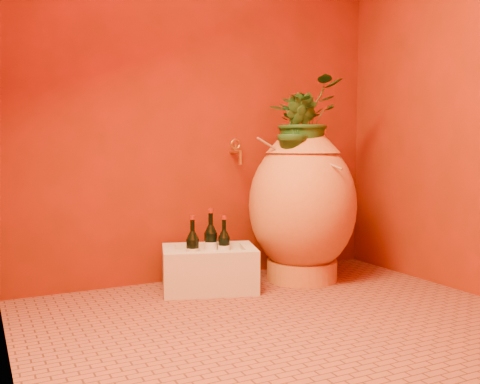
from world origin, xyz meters
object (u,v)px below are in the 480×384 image
amphora (302,204)px  wall_tap (236,151)px  wine_bottle_b (193,251)px  wine_bottle_a (224,247)px  stone_basin (209,270)px  wine_bottle_c (211,244)px

amphora → wall_tap: bearing=142.2°
wine_bottle_b → wine_bottle_a: bearing=10.7°
wine_bottle_b → wall_tap: size_ratio=1.94×
stone_basin → wall_tap: bearing=37.5°
amphora → wall_tap: (-0.34, 0.27, 0.34)m
wine_bottle_a → wine_bottle_b: 0.23m
stone_basin → wall_tap: wall_tap is taller
amphora → wine_bottle_a: amphora is taller
amphora → wine_bottle_b: bearing=179.4°
wine_bottle_b → wine_bottle_c: size_ratio=0.94×
stone_basin → wine_bottle_c: 0.16m
wine_bottle_c → wall_tap: bearing=31.0°
stone_basin → wine_bottle_b: size_ratio=1.98×
amphora → wall_tap: 0.55m
wine_bottle_b → wall_tap: wall_tap is taller
wine_bottle_a → stone_basin: bearing=-174.2°
amphora → wine_bottle_b: size_ratio=3.08×
stone_basin → wine_bottle_c: bearing=60.2°
stone_basin → wall_tap: (0.30, 0.23, 0.71)m
wine_bottle_c → wine_bottle_a: bearing=-46.3°
wine_bottle_b → wall_tap: (0.42, 0.26, 0.58)m
wine_bottle_a → wall_tap: wall_tap is taller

